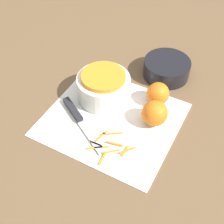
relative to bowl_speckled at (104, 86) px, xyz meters
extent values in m
plane|color=brown|center=(0.07, -0.08, -0.05)|extent=(4.00, 4.00, 0.00)
cube|color=silver|center=(0.07, -0.08, -0.05)|extent=(0.40, 0.36, 0.01)
cylinder|color=silver|center=(0.00, 0.00, -0.01)|extent=(0.17, 0.17, 0.08)
cylinder|color=orange|center=(0.00, 0.00, 0.04)|extent=(0.14, 0.14, 0.02)
cylinder|color=black|center=(0.14, 0.21, -0.02)|extent=(0.16, 0.16, 0.06)
cube|color=#232328|center=(-0.05, -0.11, -0.04)|extent=(0.10, 0.07, 0.02)
cube|color=#B2B2B7|center=(0.05, -0.17, -0.04)|extent=(0.13, 0.09, 0.00)
sphere|color=orange|center=(0.19, -0.03, -0.01)|extent=(0.08, 0.08, 0.08)
sphere|color=orange|center=(0.17, 0.06, -0.01)|extent=(0.07, 0.07, 0.07)
cube|color=orange|center=(0.12, -0.22, -0.04)|extent=(0.01, 0.05, 0.00)
cube|color=orange|center=(0.08, -0.19, -0.04)|extent=(0.04, 0.01, 0.00)
cube|color=orange|center=(0.13, -0.19, -0.04)|extent=(0.04, 0.04, 0.00)
cube|color=orange|center=(0.16, -0.17, -0.04)|extent=(0.01, 0.04, 0.00)
cube|color=orange|center=(0.10, -0.13, -0.04)|extent=(0.06, 0.04, 0.00)
cube|color=orange|center=(0.09, -0.20, -0.04)|extent=(0.06, 0.04, 0.00)
cube|color=orange|center=(0.17, -0.17, -0.04)|extent=(0.03, 0.04, 0.00)
cube|color=orange|center=(0.13, -0.16, -0.04)|extent=(0.05, 0.02, 0.00)
cube|color=orange|center=(0.08, -0.16, -0.04)|extent=(0.02, 0.05, 0.00)
camera|label=1|loc=(0.38, -0.65, 0.69)|focal=50.00mm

